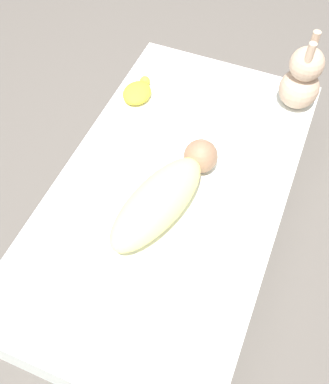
{
  "coord_description": "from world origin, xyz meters",
  "views": [
    {
      "loc": [
        -0.95,
        -0.36,
        1.64
      ],
      "look_at": [
        -0.07,
        0.0,
        0.27
      ],
      "focal_mm": 42.0,
      "sensor_mm": 36.0,
      "label": 1
    }
  ],
  "objects_px": {
    "swaddled_baby": "(164,195)",
    "pillow": "(223,110)",
    "bunny_plush": "(302,79)",
    "turtle_plush": "(138,92)"
  },
  "relations": [
    {
      "from": "pillow",
      "to": "bunny_plush",
      "type": "height_order",
      "value": "bunny_plush"
    },
    {
      "from": "swaddled_baby",
      "to": "pillow",
      "type": "xyz_separation_m",
      "value": [
        0.52,
        -0.06,
        -0.03
      ]
    },
    {
      "from": "pillow",
      "to": "turtle_plush",
      "type": "bearing_deg",
      "value": 92.07
    },
    {
      "from": "swaddled_baby",
      "to": "pillow",
      "type": "height_order",
      "value": "swaddled_baby"
    },
    {
      "from": "pillow",
      "to": "turtle_plush",
      "type": "relative_size",
      "value": 1.65
    },
    {
      "from": "swaddled_baby",
      "to": "pillow",
      "type": "distance_m",
      "value": 0.52
    },
    {
      "from": "swaddled_baby",
      "to": "turtle_plush",
      "type": "bearing_deg",
      "value": 48.5
    },
    {
      "from": "swaddled_baby",
      "to": "bunny_plush",
      "type": "relative_size",
      "value": 1.72
    },
    {
      "from": "pillow",
      "to": "bunny_plush",
      "type": "relative_size",
      "value": 0.89
    },
    {
      "from": "pillow",
      "to": "bunny_plush",
      "type": "distance_m",
      "value": 0.35
    }
  ]
}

